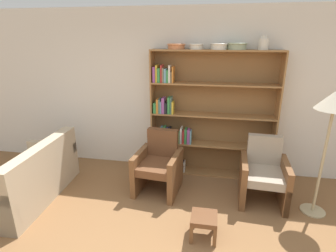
% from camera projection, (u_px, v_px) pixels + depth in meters
% --- Properties ---
extents(wall_back, '(12.00, 0.06, 2.75)m').
position_uv_depth(wall_back, '(184.00, 93.00, 4.46)').
color(wall_back, silver).
rests_on(wall_back, ground).
extents(bookshelf, '(2.03, 0.30, 2.10)m').
position_uv_depth(bookshelf, '(200.00, 118.00, 4.38)').
color(bookshelf, olive).
rests_on(bookshelf, ground).
extents(bowl_brass, '(0.29, 0.29, 0.08)m').
position_uv_depth(bowl_brass, '(176.00, 46.00, 4.06)').
color(bowl_brass, '#C67547').
rests_on(bowl_brass, bookshelf).
extents(bowl_slate, '(0.22, 0.22, 0.08)m').
position_uv_depth(bowl_slate, '(196.00, 46.00, 4.01)').
color(bowl_slate, silver).
rests_on(bowl_slate, bookshelf).
extents(bowl_cream, '(0.27, 0.27, 0.09)m').
position_uv_depth(bowl_cream, '(219.00, 46.00, 3.95)').
color(bowl_cream, silver).
rests_on(bowl_cream, bookshelf).
extents(bowl_stoneware, '(0.30, 0.30, 0.10)m').
position_uv_depth(bowl_stoneware, '(237.00, 46.00, 3.90)').
color(bowl_stoneware, gray).
rests_on(bowl_stoneware, bookshelf).
extents(vase_tall, '(0.14, 0.14, 0.20)m').
position_uv_depth(vase_tall, '(264.00, 44.00, 3.83)').
color(vase_tall, silver).
rests_on(vase_tall, bookshelf).
extents(couch, '(0.92, 1.67, 0.86)m').
position_uv_depth(couch, '(29.00, 179.00, 3.83)').
color(couch, tan).
rests_on(couch, ground).
extents(armchair_leather, '(0.70, 0.74, 0.92)m').
position_uv_depth(armchair_leather, '(159.00, 165.00, 4.02)').
color(armchair_leather, brown).
rests_on(armchair_leather, ground).
extents(armchair_cushioned, '(0.68, 0.72, 0.92)m').
position_uv_depth(armchair_cushioned, '(263.00, 174.00, 3.76)').
color(armchair_cushioned, brown).
rests_on(armchair_cushioned, ground).
extents(floor_lamp, '(0.44, 0.44, 1.69)m').
position_uv_depth(floor_lamp, '(334.00, 107.00, 3.13)').
color(floor_lamp, tan).
rests_on(floor_lamp, ground).
extents(footstool, '(0.31, 0.31, 0.30)m').
position_uv_depth(footstool, '(204.00, 220.00, 3.07)').
color(footstool, brown).
rests_on(footstool, ground).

